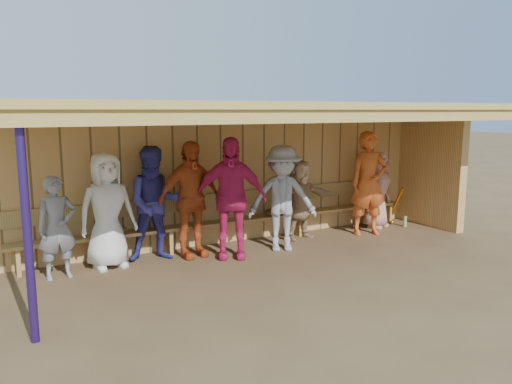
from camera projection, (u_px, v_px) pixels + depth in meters
ground at (266, 258)px, 8.14m from camera, size 90.00×90.00×0.00m
player_a at (57, 228)px, 7.08m from camera, size 0.58×0.42×1.48m
player_b at (107, 211)px, 7.55m from camera, size 0.94×0.68×1.78m
player_c at (155, 204)px, 7.94m from camera, size 1.01×0.85×1.84m
player_d at (230, 198)px, 8.05m from camera, size 1.25×0.93×1.98m
player_e at (282, 198)px, 8.50m from camera, size 1.34×1.10×1.81m
player_f at (300, 199)px, 9.29m from camera, size 1.45×0.63×1.51m
player_g at (369, 183)px, 9.58m from camera, size 0.84×0.68×2.00m
player_h at (377, 190)px, 10.18m from camera, size 0.90×0.75×1.57m
player_extra at (190, 200)px, 8.10m from camera, size 1.18×0.62×1.91m
dugout_structure at (266, 151)px, 8.64m from camera, size 8.80×3.20×2.50m
bench at (236, 214)px, 9.02m from camera, size 7.60×0.34×0.93m
dugout_equipment at (211, 221)px, 8.65m from camera, size 6.91×0.62×0.80m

